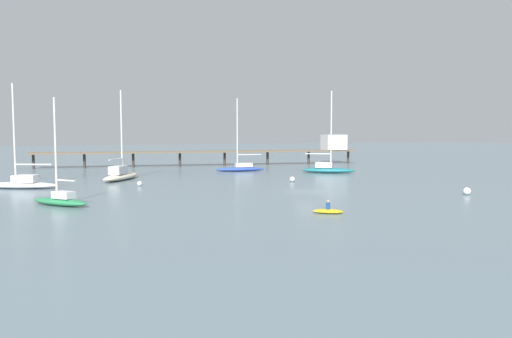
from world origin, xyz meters
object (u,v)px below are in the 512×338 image
mooring_buoy_inner (292,179)px  mooring_buoy_near (467,191)px  sailboat_green (60,199)px  sailboat_cream (120,174)px  mooring_buoy_outer (321,168)px  pier (260,148)px  sailboat_blue (240,167)px  dinghy_yellow (328,211)px  sailboat_teal (327,168)px  mooring_buoy_far (140,184)px  sailboat_white (21,183)px

mooring_buoy_inner → mooring_buoy_near: size_ratio=0.88×
sailboat_green → sailboat_cream: (7.94, 22.92, 0.16)m
sailboat_cream → mooring_buoy_near: 45.54m
mooring_buoy_outer → pier: bearing=106.8°
sailboat_blue → mooring_buoy_inner: size_ratio=17.39×
mooring_buoy_inner → dinghy_yellow: bearing=-108.6°
sailboat_teal → sailboat_cream: (-33.38, 0.08, 0.01)m
sailboat_green → sailboat_teal: (41.32, 22.83, 0.15)m
mooring_buoy_inner → mooring_buoy_outer: mooring_buoy_outer is taller
mooring_buoy_far → sailboat_cream: bearing=99.6°
sailboat_green → mooring_buoy_near: sailboat_green is taller
sailboat_blue → mooring_buoy_far: sailboat_blue is taller
sailboat_teal → mooring_buoy_outer: bearing=72.0°
dinghy_yellow → mooring_buoy_outer: size_ratio=3.28×
pier → sailboat_blue: sailboat_blue is taller
sailboat_white → dinghy_yellow: (25.88, -29.78, -0.51)m
pier → dinghy_yellow: bearing=-106.1°
sailboat_teal → sailboat_cream: size_ratio=1.06×
mooring_buoy_inner → mooring_buoy_far: mooring_buoy_inner is taller
pier → sailboat_teal: bearing=-82.1°
mooring_buoy_outer → sailboat_teal: bearing=-108.0°
mooring_buoy_far → mooring_buoy_near: size_ratio=0.76×
sailboat_teal → sailboat_blue: size_ratio=1.08×
sailboat_blue → mooring_buoy_outer: size_ratio=14.63×
sailboat_green → mooring_buoy_near: bearing=-10.4°
pier → mooring_buoy_inner: pier is taller
sailboat_teal → sailboat_blue: sailboat_teal is taller
sailboat_cream → sailboat_white: size_ratio=1.00×
sailboat_green → mooring_buoy_outer: bearing=33.5°
sailboat_green → sailboat_teal: 47.21m
sailboat_green → mooring_buoy_inner: size_ratio=14.07×
mooring_buoy_inner → mooring_buoy_outer: bearing=51.1°
sailboat_white → mooring_buoy_near: sailboat_white is taller
mooring_buoy_outer → mooring_buoy_inner: bearing=-128.9°
pier → sailboat_cream: bearing=-143.6°
sailboat_white → mooring_buoy_outer: size_ratio=14.84×
pier → sailboat_green: 59.29m
mooring_buoy_inner → sailboat_green: bearing=-158.0°
sailboat_teal → mooring_buoy_near: sailboat_teal is taller
sailboat_teal → mooring_buoy_outer: (1.88, 5.79, -0.39)m
sailboat_white → mooring_buoy_near: bearing=-27.9°
sailboat_cream → mooring_buoy_inner: 24.43m
sailboat_green → sailboat_blue: (29.07, 31.54, 0.07)m
dinghy_yellow → mooring_buoy_near: size_ratio=3.41×
mooring_buoy_inner → mooring_buoy_outer: (13.40, 16.60, 0.07)m
mooring_buoy_near → sailboat_teal: bearing=90.7°
pier → sailboat_cream: (-30.26, -22.34, -2.68)m
dinghy_yellow → sailboat_green: bearing=148.7°
sailboat_cream → sailboat_white: sailboat_cream is taller
sailboat_green → mooring_buoy_outer: size_ratio=11.83×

